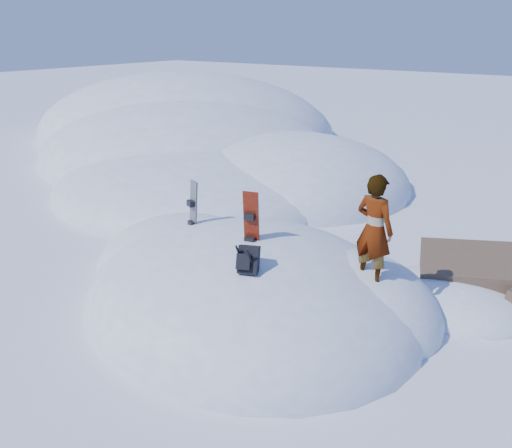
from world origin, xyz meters
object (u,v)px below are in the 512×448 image
Objects in this scene: snowboard_red at (251,231)px; person at (374,230)px; snowboard_dark at (193,216)px; backpack at (248,260)px.

person is (2.15, 0.61, 0.33)m from snowboard_red.
snowboard_red is 1.81m from snowboard_dark.
person is (3.92, 0.29, 0.51)m from snowboard_dark.
backpack is at bearing 55.70° from person.
backpack is 2.21m from person.
backpack is (2.35, -1.21, 0.09)m from snowboard_dark.
person is at bearing 0.23° from snowboard_red.
snowboard_red is at bearing 99.20° from backpack.
backpack is at bearing -72.48° from snowboard_red.
snowboard_red reaches higher than backpack.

